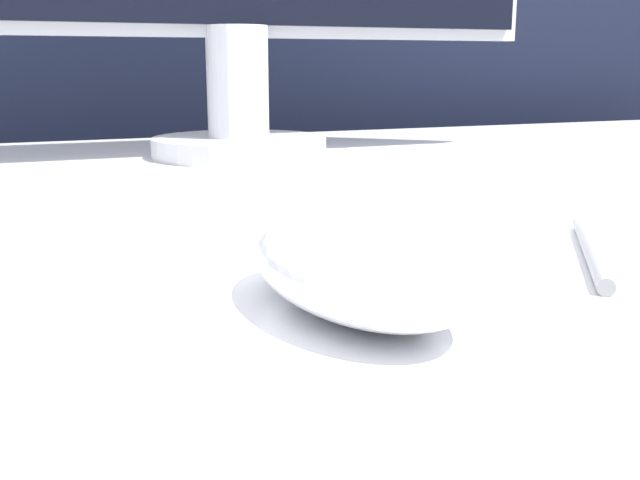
% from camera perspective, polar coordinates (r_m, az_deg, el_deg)
% --- Properties ---
extents(partition_panel, '(5.00, 0.03, 1.13)m').
position_cam_1_polar(partition_panel, '(1.14, -18.84, 0.28)').
color(partition_panel, black).
rests_on(partition_panel, ground_plane).
extents(computer_mouse_near, '(0.08, 0.13, 0.04)m').
position_cam_1_polar(computer_mouse_near, '(0.29, 2.79, -1.95)').
color(computer_mouse_near, white).
rests_on(computer_mouse_near, desk).
extents(keyboard, '(0.43, 0.14, 0.02)m').
position_cam_1_polar(keyboard, '(0.47, -5.75, 3.13)').
color(keyboard, white).
rests_on(keyboard, desk).
extents(pen, '(0.09, 0.12, 0.01)m').
position_cam_1_polar(pen, '(0.40, 19.93, -0.65)').
color(pen, '#99999E').
rests_on(pen, desk).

